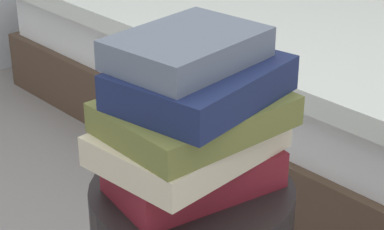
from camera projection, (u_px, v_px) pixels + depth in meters
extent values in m
cube|color=#4C3828|center=(318.00, 81.00, 2.69)|extent=(1.53, 2.02, 0.22)
cube|color=white|center=(323.00, 31.00, 2.61)|extent=(1.47, 1.94, 0.18)
cube|color=maroon|center=(194.00, 172.00, 1.15)|extent=(0.29, 0.20, 0.06)
cube|color=beige|center=(188.00, 141.00, 1.13)|extent=(0.30, 0.23, 0.05)
cube|color=olive|center=(193.00, 115.00, 1.10)|extent=(0.28, 0.21, 0.05)
cube|color=#19234C|center=(201.00, 82.00, 1.09)|extent=(0.29, 0.24, 0.06)
cube|color=slate|center=(189.00, 48.00, 1.08)|extent=(0.25, 0.19, 0.05)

